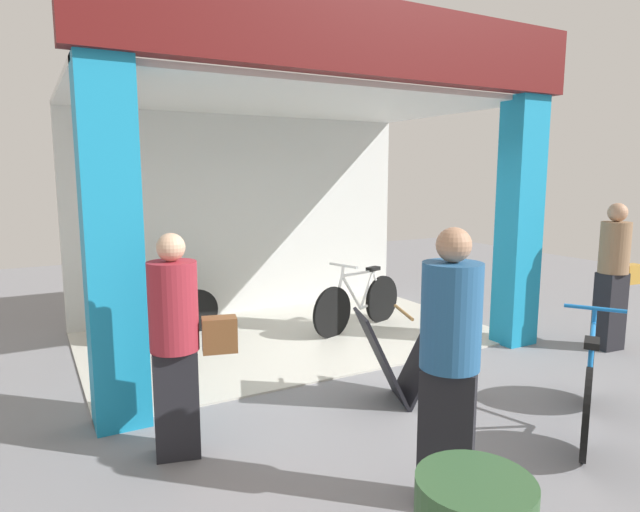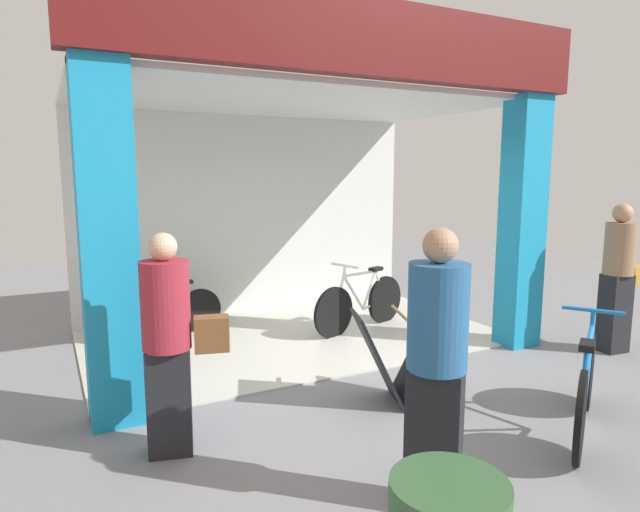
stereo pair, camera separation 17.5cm
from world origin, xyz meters
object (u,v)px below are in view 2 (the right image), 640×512
(sandwich_board_sign, at_px, (399,357))
(pedestrian_0, at_px, (170,341))
(bicycle_inside_0, at_px, (361,303))
(pedestrian_1, at_px, (436,366))
(bicycle_parked_0, at_px, (586,387))
(bicycle_inside_1, at_px, (167,313))
(pedestrian_2, at_px, (619,276))

(sandwich_board_sign, relative_size, pedestrian_0, 0.57)
(bicycle_inside_0, height_order, pedestrian_1, pedestrian_1)
(bicycle_inside_0, relative_size, bicycle_parked_0, 1.10)
(bicycle_inside_1, bearing_deg, pedestrian_2, -32.74)
(sandwich_board_sign, bearing_deg, pedestrian_0, 179.53)
(pedestrian_1, height_order, pedestrian_2, pedestrian_1)
(bicycle_inside_1, distance_m, pedestrian_0, 3.06)
(bicycle_inside_0, relative_size, pedestrian_1, 0.92)
(pedestrian_0, bearing_deg, bicycle_inside_1, 79.38)
(pedestrian_0, height_order, pedestrian_1, pedestrian_1)
(pedestrian_0, distance_m, pedestrian_2, 5.12)
(pedestrian_2, bearing_deg, pedestrian_0, -179.72)
(bicycle_inside_1, bearing_deg, pedestrian_1, -80.35)
(pedestrian_1, distance_m, pedestrian_2, 4.08)
(bicycle_inside_1, bearing_deg, bicycle_parked_0, -59.46)
(sandwich_board_sign, distance_m, pedestrian_1, 1.65)
(bicycle_inside_1, distance_m, bicycle_parked_0, 4.82)
(pedestrian_1, bearing_deg, pedestrian_0, 132.47)
(bicycle_inside_1, relative_size, sandwich_board_sign, 1.55)
(pedestrian_2, bearing_deg, bicycle_parked_0, -150.06)
(bicycle_inside_1, height_order, bicycle_parked_0, bicycle_parked_0)
(bicycle_parked_0, bearing_deg, sandwich_board_sign, 129.86)
(bicycle_inside_0, xyz_separation_m, bicycle_parked_0, (0.08, -3.31, 0.01))
(bicycle_parked_0, bearing_deg, pedestrian_1, -172.44)
(bicycle_inside_0, distance_m, pedestrian_2, 3.08)
(bicycle_parked_0, bearing_deg, pedestrian_0, 158.35)
(sandwich_board_sign, bearing_deg, bicycle_inside_1, 116.25)
(sandwich_board_sign, relative_size, pedestrian_2, 0.54)
(bicycle_parked_0, relative_size, sandwich_board_sign, 1.57)
(bicycle_parked_0, relative_size, pedestrian_0, 0.89)
(sandwich_board_sign, bearing_deg, pedestrian_1, -117.29)
(pedestrian_2, bearing_deg, bicycle_inside_1, 147.26)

